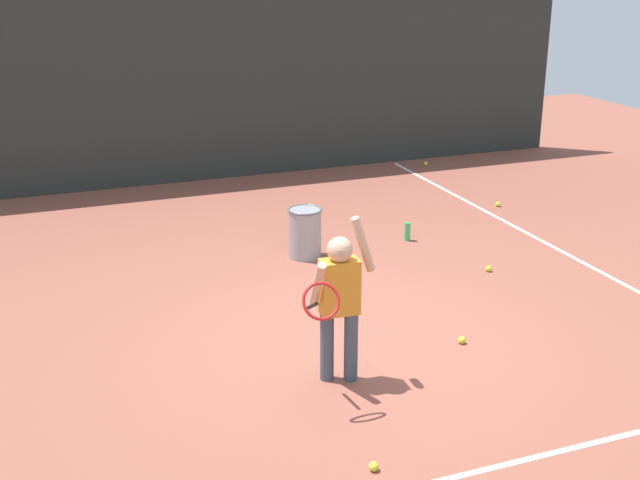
% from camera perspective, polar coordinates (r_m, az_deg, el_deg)
% --- Properties ---
extents(ground_plane, '(20.00, 20.00, 0.00)m').
position_cam_1_polar(ground_plane, '(7.40, 2.18, -6.69)').
color(ground_plane, brown).
extents(court_line_baseline, '(9.00, 0.05, 0.00)m').
position_cam_1_polar(court_line_baseline, '(5.77, 10.83, -15.38)').
color(court_line_baseline, white).
rests_on(court_line_baseline, ground).
extents(court_line_sideline, '(0.05, 9.00, 0.00)m').
position_cam_1_polar(court_line_sideline, '(9.68, 16.86, -1.05)').
color(court_line_sideline, white).
rests_on(court_line_sideline, ground).
extents(back_fence_windscreen, '(11.82, 0.08, 2.97)m').
position_cam_1_polar(back_fence_windscreen, '(12.18, -8.39, 10.92)').
color(back_fence_windscreen, '#282D2B').
rests_on(back_fence_windscreen, ground).
extents(fence_post_1, '(0.09, 0.09, 3.12)m').
position_cam_1_polar(fence_post_1, '(12.22, -8.47, 11.30)').
color(fence_post_1, slate).
rests_on(fence_post_1, ground).
extents(fence_post_2, '(0.09, 0.09, 3.12)m').
position_cam_1_polar(fence_post_2, '(14.59, 14.68, 12.20)').
color(fence_post_2, slate).
rests_on(fence_post_2, ground).
extents(tennis_player, '(0.74, 0.57, 1.35)m').
position_cam_1_polar(tennis_player, '(6.39, 1.30, -3.92)').
color(tennis_player, '#3F4C59').
rests_on(tennis_player, ground).
extents(ball_hopper, '(0.38, 0.38, 0.56)m').
position_cam_1_polar(ball_hopper, '(9.16, -1.04, 0.53)').
color(ball_hopper, gray).
rests_on(ball_hopper, ground).
extents(water_bottle, '(0.07, 0.07, 0.22)m').
position_cam_1_polar(water_bottle, '(9.78, 6.04, 0.58)').
color(water_bottle, green).
rests_on(water_bottle, ground).
extents(tennis_ball_0, '(0.07, 0.07, 0.07)m').
position_cam_1_polar(tennis_ball_0, '(7.37, 9.74, -6.81)').
color(tennis_ball_0, '#CCE033').
rests_on(tennis_ball_0, ground).
extents(tennis_ball_1, '(0.07, 0.07, 0.07)m').
position_cam_1_polar(tennis_ball_1, '(13.25, 7.30, 5.24)').
color(tennis_ball_1, '#CCE033').
rests_on(tennis_ball_1, ground).
extents(tennis_ball_2, '(0.07, 0.07, 0.07)m').
position_cam_1_polar(tennis_ball_2, '(11.29, 12.17, 2.43)').
color(tennis_ball_2, '#CCE033').
rests_on(tennis_ball_2, ground).
extents(tennis_ball_3, '(0.07, 0.07, 0.07)m').
position_cam_1_polar(tennis_ball_3, '(5.67, 3.72, -15.30)').
color(tennis_ball_3, '#CCE033').
rests_on(tennis_ball_3, ground).
extents(tennis_ball_4, '(0.07, 0.07, 0.07)m').
position_cam_1_polar(tennis_ball_4, '(9.00, 11.54, -1.94)').
color(tennis_ball_4, '#CCE033').
rests_on(tennis_ball_4, ground).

